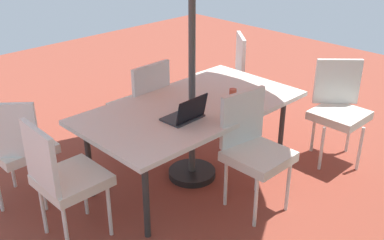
{
  "coord_description": "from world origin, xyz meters",
  "views": [
    {
      "loc": [
        2.58,
        2.64,
        2.32
      ],
      "look_at": [
        0.0,
        0.0,
        0.58
      ],
      "focal_mm": 43.03,
      "sensor_mm": 36.0,
      "label": 1
    }
  ],
  "objects_px": {
    "dining_table": "(192,110)",
    "cup": "(233,94)",
    "laptop": "(186,115)",
    "chair_east": "(63,176)",
    "chair_south": "(142,103)",
    "chair_southwest": "(227,72)",
    "chair_southeast": "(18,145)",
    "chair_north": "(254,147)",
    "chair_northwest": "(339,107)"
  },
  "relations": [
    {
      "from": "dining_table",
      "to": "cup",
      "type": "bearing_deg",
      "value": 157.67
    },
    {
      "from": "laptop",
      "to": "chair_east",
      "type": "bearing_deg",
      "value": -12.92
    },
    {
      "from": "cup",
      "to": "chair_south",
      "type": "bearing_deg",
      "value": -63.67
    },
    {
      "from": "chair_southwest",
      "to": "chair_southeast",
      "type": "bearing_deg",
      "value": -48.96
    },
    {
      "from": "dining_table",
      "to": "chair_southeast",
      "type": "relative_size",
      "value": 2.04
    },
    {
      "from": "chair_south",
      "to": "chair_north",
      "type": "bearing_deg",
      "value": 91.65
    },
    {
      "from": "dining_table",
      "to": "laptop",
      "type": "relative_size",
      "value": 6.09
    },
    {
      "from": "dining_table",
      "to": "chair_north",
      "type": "height_order",
      "value": "chair_north"
    },
    {
      "from": "chair_south",
      "to": "chair_southeast",
      "type": "bearing_deg",
      "value": -2.9
    },
    {
      "from": "chair_east",
      "to": "cup",
      "type": "bearing_deg",
      "value": -93.67
    },
    {
      "from": "chair_southeast",
      "to": "cup",
      "type": "distance_m",
      "value": 1.88
    },
    {
      "from": "dining_table",
      "to": "chair_southeast",
      "type": "height_order",
      "value": "chair_southeast"
    },
    {
      "from": "chair_north",
      "to": "chair_east",
      "type": "bearing_deg",
      "value": 160.69
    },
    {
      "from": "chair_east",
      "to": "cup",
      "type": "xyz_separation_m",
      "value": [
        -1.64,
        0.17,
        0.22
      ]
    },
    {
      "from": "chair_northwest",
      "to": "chair_southeast",
      "type": "bearing_deg",
      "value": -163.38
    },
    {
      "from": "laptop",
      "to": "cup",
      "type": "height_order",
      "value": "laptop"
    },
    {
      "from": "chair_north",
      "to": "chair_southeast",
      "type": "height_order",
      "value": "same"
    },
    {
      "from": "chair_southwest",
      "to": "chair_northwest",
      "type": "distance_m",
      "value": 1.43
    },
    {
      "from": "chair_southeast",
      "to": "chair_south",
      "type": "height_order",
      "value": "same"
    },
    {
      "from": "chair_southeast",
      "to": "cup",
      "type": "xyz_separation_m",
      "value": [
        -1.66,
        0.84,
        0.22
      ]
    },
    {
      "from": "dining_table",
      "to": "chair_northwest",
      "type": "relative_size",
      "value": 2.04
    },
    {
      "from": "chair_southeast",
      "to": "dining_table",
      "type": "bearing_deg",
      "value": -166.54
    },
    {
      "from": "dining_table",
      "to": "chair_east",
      "type": "distance_m",
      "value": 1.28
    },
    {
      "from": "chair_southwest",
      "to": "chair_east",
      "type": "relative_size",
      "value": 1.0
    },
    {
      "from": "chair_north",
      "to": "laptop",
      "type": "relative_size",
      "value": 2.99
    },
    {
      "from": "chair_southwest",
      "to": "cup",
      "type": "height_order",
      "value": "chair_southwest"
    },
    {
      "from": "chair_north",
      "to": "chair_south",
      "type": "height_order",
      "value": "same"
    },
    {
      "from": "dining_table",
      "to": "chair_southeast",
      "type": "xyz_separation_m",
      "value": [
        1.3,
        -0.69,
        -0.13
      ]
    },
    {
      "from": "chair_southeast",
      "to": "cup",
      "type": "bearing_deg",
      "value": -165.36
    },
    {
      "from": "chair_southwest",
      "to": "chair_northwest",
      "type": "height_order",
      "value": "same"
    },
    {
      "from": "chair_south",
      "to": "chair_east",
      "type": "height_order",
      "value": "same"
    },
    {
      "from": "chair_south",
      "to": "chair_east",
      "type": "bearing_deg",
      "value": 25.65
    },
    {
      "from": "chair_east",
      "to": "laptop",
      "type": "relative_size",
      "value": 2.99
    },
    {
      "from": "chair_southeast",
      "to": "chair_east",
      "type": "height_order",
      "value": "same"
    },
    {
      "from": "chair_east",
      "to": "cup",
      "type": "relative_size",
      "value": 10.7
    },
    {
      "from": "chair_southwest",
      "to": "chair_east",
      "type": "height_order",
      "value": "same"
    },
    {
      "from": "chair_east",
      "to": "chair_south",
      "type": "bearing_deg",
      "value": -60.38
    },
    {
      "from": "chair_northwest",
      "to": "dining_table",
      "type": "bearing_deg",
      "value": -164.47
    },
    {
      "from": "chair_southwest",
      "to": "chair_south",
      "type": "distance_m",
      "value": 1.29
    },
    {
      "from": "chair_southwest",
      "to": "cup",
      "type": "xyz_separation_m",
      "value": [
        0.88,
        0.85,
        0.22
      ]
    },
    {
      "from": "laptop",
      "to": "cup",
      "type": "relative_size",
      "value": 3.58
    },
    {
      "from": "cup",
      "to": "chair_northwest",
      "type": "bearing_deg",
      "value": 147.07
    },
    {
      "from": "chair_north",
      "to": "chair_southeast",
      "type": "distance_m",
      "value": 1.9
    },
    {
      "from": "chair_north",
      "to": "chair_southeast",
      "type": "xyz_separation_m",
      "value": [
        1.34,
        -1.35,
        0.0
      ]
    },
    {
      "from": "dining_table",
      "to": "chair_south",
      "type": "distance_m",
      "value": 0.67
    },
    {
      "from": "chair_north",
      "to": "cup",
      "type": "distance_m",
      "value": 0.64
    },
    {
      "from": "chair_northwest",
      "to": "cup",
      "type": "xyz_separation_m",
      "value": [
        0.89,
        -0.58,
        0.22
      ]
    },
    {
      "from": "chair_southwest",
      "to": "chair_south",
      "type": "relative_size",
      "value": 1.0
    },
    {
      "from": "laptop",
      "to": "chair_north",
      "type": "bearing_deg",
      "value": 119.44
    },
    {
      "from": "chair_east",
      "to": "cup",
      "type": "distance_m",
      "value": 1.67
    }
  ]
}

